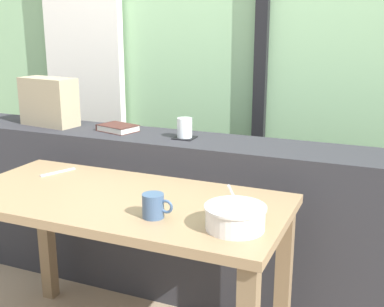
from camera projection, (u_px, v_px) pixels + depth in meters
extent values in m
cube|color=#8EBC89|center=(227.00, 17.00, 2.83)|extent=(4.80, 0.08, 2.80)
cube|color=silver|center=(83.00, 42.00, 3.13)|extent=(0.56, 0.06, 2.50)
cube|color=black|center=(262.00, 35.00, 2.70)|extent=(0.07, 0.05, 2.60)
cube|color=#2D2D33|center=(181.00, 216.00, 2.49)|extent=(2.80, 0.35, 0.82)
cube|color=#826849|center=(46.00, 235.00, 2.43)|extent=(0.06, 0.06, 0.68)
cube|color=#826849|center=(283.00, 283.00, 1.98)|extent=(0.06, 0.06, 0.68)
cube|color=#997A56|center=(120.00, 201.00, 1.89)|extent=(1.30, 0.61, 0.03)
cube|color=black|center=(185.00, 138.00, 2.38)|extent=(0.10, 0.10, 0.00)
cylinder|color=white|center=(185.00, 128.00, 2.36)|extent=(0.07, 0.07, 0.10)
cylinder|color=orange|center=(185.00, 130.00, 2.37)|extent=(0.07, 0.07, 0.07)
cube|color=#47231E|center=(118.00, 131.00, 2.54)|extent=(0.22, 0.18, 0.00)
cube|color=silver|center=(118.00, 128.00, 2.53)|extent=(0.21, 0.17, 0.03)
cube|color=#47231E|center=(118.00, 125.00, 2.53)|extent=(0.22, 0.18, 0.00)
cube|color=#47231E|center=(106.00, 126.00, 2.59)|extent=(0.04, 0.13, 0.03)
cube|color=tan|center=(49.00, 102.00, 2.65)|extent=(0.34, 0.18, 0.26)
cylinder|color=silver|center=(235.00, 217.00, 1.58)|extent=(0.19, 0.19, 0.08)
cylinder|color=silver|center=(235.00, 207.00, 1.57)|extent=(0.20, 0.20, 0.01)
cylinder|color=brown|center=(235.00, 219.00, 1.58)|extent=(0.17, 0.17, 0.06)
cylinder|color=silver|center=(234.00, 197.00, 1.60)|extent=(0.01, 0.13, 0.13)
ellipsoid|color=silver|center=(236.00, 207.00, 1.63)|extent=(0.03, 0.05, 0.01)
cube|color=silver|center=(58.00, 172.00, 2.19)|extent=(0.08, 0.16, 0.01)
cylinder|color=#3D567A|center=(153.00, 206.00, 1.67)|extent=(0.08, 0.08, 0.08)
torus|color=#3D567A|center=(166.00, 207.00, 1.65)|extent=(0.05, 0.01, 0.05)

